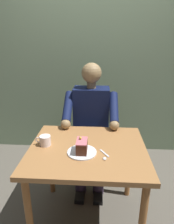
% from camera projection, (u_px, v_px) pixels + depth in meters
% --- Properties ---
extents(ground_plane, '(14.00, 14.00, 0.00)m').
position_uv_depth(ground_plane, '(88.00, 218.00, 1.78)').
color(ground_plane, '#555147').
extents(cafe_rear_panel, '(6.40, 0.12, 3.00)m').
position_uv_depth(cafe_rear_panel, '(94.00, 38.00, 2.47)').
color(cafe_rear_panel, gray).
rests_on(cafe_rear_panel, ground).
extents(dining_table, '(0.89, 0.76, 0.72)m').
position_uv_depth(dining_table, '(88.00, 158.00, 1.56)').
color(dining_table, '#9A683A').
rests_on(dining_table, ground).
extents(chair, '(0.42, 0.42, 0.92)m').
position_uv_depth(chair, '(91.00, 131.00, 2.27)').
color(chair, olive).
rests_on(chair, ground).
extents(seated_person, '(0.53, 0.58, 1.28)m').
position_uv_depth(seated_person, '(91.00, 124.00, 2.06)').
color(seated_person, '#0F183B').
rests_on(seated_person, ground).
extents(dessert_plate, '(0.21, 0.21, 0.01)m').
position_uv_depth(dessert_plate, '(82.00, 152.00, 1.45)').
color(dessert_plate, white).
rests_on(dessert_plate, dining_table).
extents(cake_slice, '(0.08, 0.13, 0.11)m').
position_uv_depth(cake_slice, '(82.00, 146.00, 1.44)').
color(cake_slice, '#492417').
rests_on(cake_slice, dessert_plate).
extents(coffee_cup, '(0.12, 0.09, 0.08)m').
position_uv_depth(coffee_cup, '(45.00, 140.00, 1.55)').
color(coffee_cup, white).
rests_on(coffee_cup, dining_table).
extents(dessert_spoon, '(0.07, 0.14, 0.01)m').
position_uv_depth(dessert_spoon, '(105.00, 156.00, 1.41)').
color(dessert_spoon, silver).
rests_on(dessert_spoon, dining_table).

